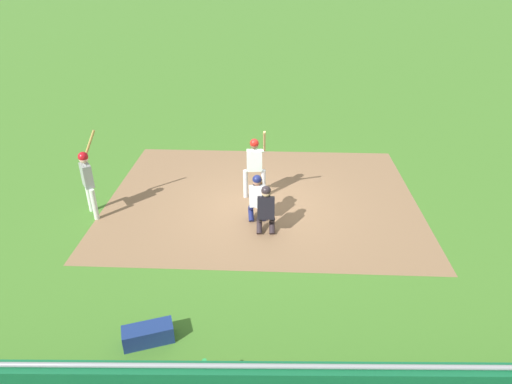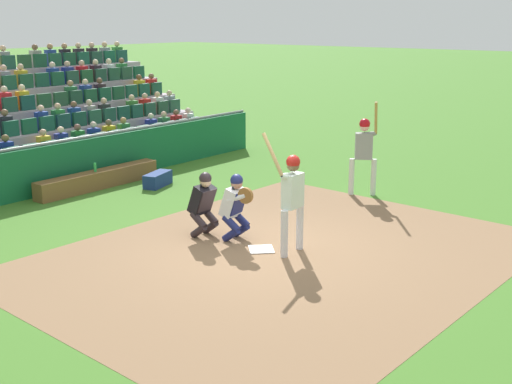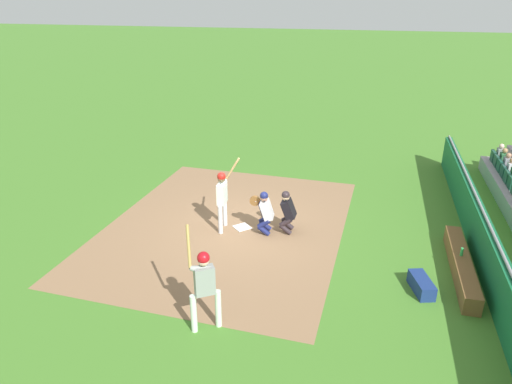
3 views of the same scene
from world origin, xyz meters
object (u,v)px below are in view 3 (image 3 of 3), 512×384
at_px(catcher_crouching, 265,210).
at_px(home_plate_marker, 242,227).
at_px(batter_at_plate, 222,194).
at_px(equipment_duffel_bag, 421,285).
at_px(dugout_bench, 461,266).
at_px(home_plate_umpire, 287,210).
at_px(on_deck_batter, 204,282).
at_px(water_bottle_on_bench, 462,252).

bearing_deg(catcher_crouching, home_plate_marker, 79.62).
distance_m(batter_at_plate, equipment_duffel_bag, 5.84).
bearing_deg(dugout_bench, catcher_crouching, 80.17).
xyz_separation_m(home_plate_umpire, dugout_bench, (-1.12, -4.61, -0.49)).
distance_m(equipment_duffel_bag, on_deck_batter, 5.17).
bearing_deg(water_bottle_on_bench, home_plate_umpire, 77.61).
relative_size(home_plate_marker, batter_at_plate, 0.20).
xyz_separation_m(home_plate_marker, on_deck_batter, (-4.54, -0.50, 1.13)).
xyz_separation_m(dugout_bench, on_deck_batter, (-3.51, 5.44, 0.92)).
bearing_deg(water_bottle_on_bench, home_plate_marker, 81.09).
bearing_deg(batter_at_plate, catcher_crouching, -86.20).
bearing_deg(batter_at_plate, home_plate_marker, -67.48).
bearing_deg(home_plate_marker, equipment_duffel_bag, -112.79).
bearing_deg(home_plate_marker, on_deck_batter, -173.75).
bearing_deg(catcher_crouching, equipment_duffel_bag, -114.73).
distance_m(water_bottle_on_bench, on_deck_batter, 6.54).
distance_m(home_plate_marker, water_bottle_on_bench, 6.02).
distance_m(water_bottle_on_bench, equipment_duffel_bag, 1.56).
bearing_deg(batter_at_plate, dugout_bench, -97.26).
xyz_separation_m(batter_at_plate, on_deck_batter, (-4.33, -1.01, 0.03)).
relative_size(batter_at_plate, home_plate_umpire, 1.68).
bearing_deg(equipment_duffel_bag, home_plate_marker, 49.72).
xyz_separation_m(home_plate_umpire, equipment_duffel_bag, (-2.15, -3.60, -0.53)).
height_order(batter_at_plate, home_plate_umpire, batter_at_plate).
bearing_deg(batter_at_plate, equipment_duffel_bag, -108.84).
xyz_separation_m(dugout_bench, water_bottle_on_bench, (0.11, 0.02, 0.33)).
distance_m(home_plate_marker, batter_at_plate, 1.23).
relative_size(dugout_bench, equipment_duffel_bag, 3.93).
height_order(home_plate_marker, batter_at_plate, batter_at_plate).
height_order(batter_at_plate, equipment_duffel_bag, batter_at_plate).
xyz_separation_m(home_plate_umpire, water_bottle_on_bench, (-1.01, -4.58, -0.16)).
bearing_deg(water_bottle_on_bench, equipment_duffel_bag, 139.43).
xyz_separation_m(home_plate_marker, dugout_bench, (-1.04, -5.94, 0.20)).
height_order(catcher_crouching, water_bottle_on_bench, catcher_crouching).
relative_size(batter_at_plate, equipment_duffel_bag, 2.45).
distance_m(batter_at_plate, dugout_bench, 6.57).
bearing_deg(home_plate_umpire, on_deck_batter, 169.71).
distance_m(catcher_crouching, on_deck_batter, 4.44).
height_order(catcher_crouching, dugout_bench, catcher_crouching).
distance_m(dugout_bench, equipment_duffel_bag, 1.45).
bearing_deg(equipment_duffel_bag, on_deck_batter, 101.59).
height_order(catcher_crouching, on_deck_batter, on_deck_batter).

